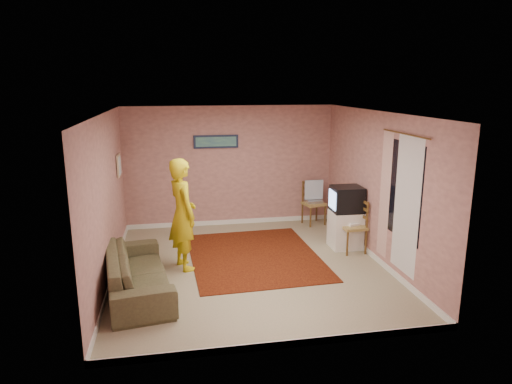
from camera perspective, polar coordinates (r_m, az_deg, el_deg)
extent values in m
plane|color=tan|center=(7.88, -0.81, -9.35)|extent=(5.00, 5.00, 0.00)
cube|color=tan|center=(9.90, -3.24, 3.21)|extent=(4.50, 0.02, 2.60)
cube|color=tan|center=(5.13, 3.82, -6.55)|extent=(4.50, 0.02, 2.60)
cube|color=tan|center=(7.45, -18.16, -0.84)|extent=(0.02, 5.00, 2.60)
cube|color=tan|center=(8.14, 14.97, 0.55)|extent=(0.02, 5.00, 2.60)
cube|color=silver|center=(7.28, -0.88, 9.88)|extent=(4.50, 5.00, 0.02)
cube|color=white|center=(10.18, -3.14, -3.74)|extent=(4.50, 0.02, 0.10)
cube|color=white|center=(5.68, 3.59, -18.45)|extent=(4.50, 0.02, 0.10)
cube|color=white|center=(7.84, -17.42, -9.73)|extent=(0.02, 5.00, 0.10)
cube|color=white|center=(8.50, 14.40, -7.70)|extent=(0.02, 5.00, 0.10)
cube|color=black|center=(7.33, 17.96, 0.15)|extent=(0.01, 1.10, 1.50)
cube|color=silver|center=(7.24, 18.30, -1.67)|extent=(0.01, 0.75, 2.10)
cube|color=beige|center=(7.83, 15.79, -0.38)|extent=(0.01, 0.35, 2.10)
cylinder|color=brown|center=(7.17, 18.15, 6.92)|extent=(0.02, 1.40, 0.02)
cube|color=#131B35|center=(9.75, -5.02, 6.30)|extent=(0.95, 0.03, 0.28)
cube|color=navy|center=(9.73, -5.01, 6.28)|extent=(0.86, 0.01, 0.20)
cube|color=tan|center=(8.95, -16.78, 3.20)|extent=(0.03, 0.38, 0.42)
cube|color=silver|center=(8.95, -16.65, 3.21)|extent=(0.01, 0.30, 0.34)
cube|color=black|center=(8.33, -0.21, -8.00)|extent=(2.36, 2.90, 0.02)
cube|color=white|center=(8.83, 11.11, -4.61)|extent=(0.56, 0.51, 0.71)
cube|color=black|center=(8.67, 11.29, -0.87)|extent=(0.56, 0.51, 0.48)
cube|color=#8CB2F2|center=(8.58, 9.53, -0.95)|extent=(0.03, 0.40, 0.34)
cube|color=tan|center=(10.14, 7.25, -1.46)|extent=(0.52, 0.51, 0.05)
cube|color=brown|center=(10.08, 7.29, -0.10)|extent=(0.43, 0.15, 0.50)
cube|color=silver|center=(10.13, 7.26, -1.16)|extent=(0.37, 0.28, 0.06)
cube|color=#87B2DD|center=(10.10, 7.25, 0.29)|extent=(0.41, 0.05, 0.43)
cube|color=tan|center=(8.61, 12.00, -4.26)|extent=(0.45, 0.47, 0.05)
cube|color=brown|center=(8.54, 12.09, -2.62)|extent=(0.07, 0.45, 0.51)
cube|color=white|center=(8.60, 12.02, -3.96)|extent=(0.23, 0.19, 0.04)
imported|color=brown|center=(7.10, -14.61, -9.65)|extent=(1.17, 2.28, 0.64)
imported|color=gold|center=(7.66, -9.17, -2.76)|extent=(0.65, 0.80, 1.88)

